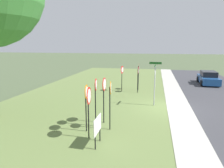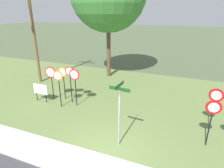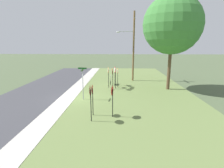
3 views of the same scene
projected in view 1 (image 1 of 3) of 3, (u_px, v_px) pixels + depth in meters
ground_plane at (167, 108)px, 14.17m from camera, size 160.00×160.00×0.00m
sidewalk_strip at (179, 109)px, 14.00m from camera, size 44.00×1.60×0.06m
grass_median at (82, 103)px, 15.36m from camera, size 44.00×12.00×0.04m
stop_sign_near_left at (89, 101)px, 9.27m from camera, size 0.78×0.12×2.38m
stop_sign_near_right at (96, 93)px, 10.66m from camera, size 0.62×0.13×2.53m
stop_sign_far_left at (110, 96)px, 10.23m from camera, size 0.63×0.13×2.45m
stop_sign_far_center at (86, 98)px, 10.04m from camera, size 0.66×0.12×2.33m
stop_sign_far_right at (104, 90)px, 11.13m from camera, size 0.70×0.09×2.50m
yield_sign_near_left at (122, 72)px, 18.76m from camera, size 0.69×0.17×2.31m
yield_sign_near_right at (139, 70)px, 19.24m from camera, size 0.71×0.11×2.51m
yield_sign_far_left at (138, 73)px, 18.25m from camera, size 0.67×0.10×2.30m
street_name_post at (155, 80)px, 14.34m from camera, size 0.96×0.81×3.03m
notice_board at (97, 126)px, 8.79m from camera, size 1.10×0.06×1.25m
parked_sedan_distant at (208, 78)px, 22.54m from camera, size 4.17×2.00×1.39m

